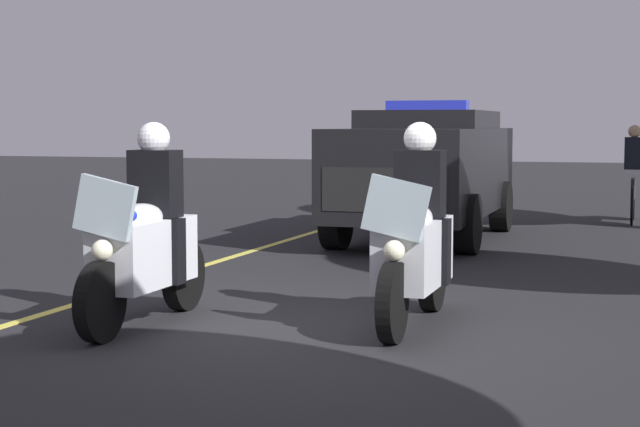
# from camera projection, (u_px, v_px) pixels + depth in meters

# --- Properties ---
(ground_plane) EXTENTS (80.00, 80.00, 0.00)m
(ground_plane) POSITION_uv_depth(u_px,v_px,m) (293.00, 327.00, 8.73)
(ground_plane) COLOR black
(lane_stripe_center) EXTENTS (48.00, 0.12, 0.01)m
(lane_stripe_center) POSITION_uv_depth(u_px,v_px,m) (54.00, 311.00, 9.46)
(lane_stripe_center) COLOR #E0D14C
(lane_stripe_center) RESTS_ON ground
(police_motorcycle_lead_left) EXTENTS (2.14, 0.56, 1.72)m
(police_motorcycle_lead_left) POSITION_uv_depth(u_px,v_px,m) (145.00, 243.00, 8.76)
(police_motorcycle_lead_left) COLOR black
(police_motorcycle_lead_left) RESTS_ON ground
(police_motorcycle_lead_right) EXTENTS (2.14, 0.56, 1.72)m
(police_motorcycle_lead_right) POSITION_uv_depth(u_px,v_px,m) (415.00, 243.00, 8.73)
(police_motorcycle_lead_right) COLOR black
(police_motorcycle_lead_right) RESTS_ON ground
(police_suv) EXTENTS (4.93, 2.12, 2.05)m
(police_suv) POSITION_uv_depth(u_px,v_px,m) (425.00, 167.00, 15.29)
(police_suv) COLOR black
(police_suv) RESTS_ON ground
(cyclist_background) EXTENTS (1.76, 0.32, 1.69)m
(cyclist_background) POSITION_uv_depth(u_px,v_px,m) (634.00, 174.00, 18.02)
(cyclist_background) COLOR black
(cyclist_background) RESTS_ON ground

